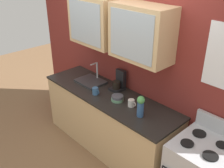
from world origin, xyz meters
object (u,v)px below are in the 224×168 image
object	(u,v)px
coffee_maker	(119,82)
vase	(141,106)
sink_faucet	(91,81)
cup_near_bowls	(132,103)
bowl_stack	(117,98)
cup_near_sink	(95,91)

from	to	relation	value
coffee_maker	vase	bearing A→B (deg)	-23.92
sink_faucet	cup_near_bowls	distance (m)	0.89
coffee_maker	bowl_stack	bearing A→B (deg)	-47.67
sink_faucet	cup_near_sink	xyz separation A→B (m)	(0.33, -0.19, 0.03)
sink_faucet	bowl_stack	size ratio (longest dim) A/B	2.56
cup_near_bowls	coffee_maker	size ratio (longest dim) A/B	0.42
cup_near_sink	coffee_maker	distance (m)	0.36
vase	coffee_maker	xyz separation A→B (m)	(-0.67, 0.30, -0.04)
vase	cup_near_sink	bearing A→B (deg)	-176.78
bowl_stack	vase	bearing A→B (deg)	-7.31
vase	cup_near_sink	xyz separation A→B (m)	(-0.78, -0.04, -0.09)
bowl_stack	vase	world-z (taller)	vase
sink_faucet	coffee_maker	size ratio (longest dim) A/B	1.45
sink_faucet	cup_near_sink	distance (m)	0.39
bowl_stack	cup_near_sink	world-z (taller)	cup_near_sink
sink_faucet	vase	xyz separation A→B (m)	(1.11, -0.14, 0.12)
cup_near_bowls	coffee_maker	distance (m)	0.49
cup_near_bowls	coffee_maker	world-z (taller)	coffee_maker
sink_faucet	coffee_maker	xyz separation A→B (m)	(0.45, 0.15, 0.09)
cup_near_sink	cup_near_bowls	distance (m)	0.57
sink_faucet	vase	world-z (taller)	sink_faucet
cup_near_sink	coffee_maker	world-z (taller)	coffee_maker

